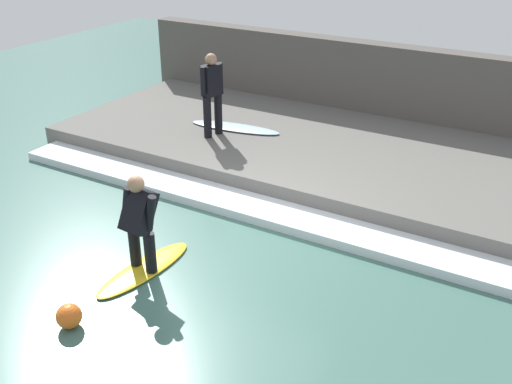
{
  "coord_description": "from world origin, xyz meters",
  "views": [
    {
      "loc": [
        -6.8,
        -4.27,
        4.92
      ],
      "look_at": [
        0.5,
        0.0,
        0.7
      ],
      "focal_mm": 42.0,
      "sensor_mm": 36.0,
      "label": 1
    }
  ],
  "objects_px": {
    "surfer_riding": "(139,219)",
    "surfboard_waiting_near": "(235,127)",
    "surfboard_riding": "(144,269)",
    "marker_buoy": "(69,316)",
    "surfer_waiting_near": "(212,90)"
  },
  "relations": [
    {
      "from": "surfer_riding",
      "to": "surfboard_waiting_near",
      "type": "distance_m",
      "value": 4.98
    },
    {
      "from": "surfboard_riding",
      "to": "marker_buoy",
      "type": "relative_size",
      "value": 5.54
    },
    {
      "from": "surfer_waiting_near",
      "to": "surfboard_waiting_near",
      "type": "relative_size",
      "value": 0.83
    },
    {
      "from": "surfboard_waiting_near",
      "to": "surfboard_riding",
      "type": "bearing_deg",
      "value": -163.46
    },
    {
      "from": "surfboard_riding",
      "to": "surfboard_waiting_near",
      "type": "height_order",
      "value": "surfboard_waiting_near"
    },
    {
      "from": "surfer_riding",
      "to": "surfboard_riding",
      "type": "bearing_deg",
      "value": 0.0
    },
    {
      "from": "surfer_waiting_near",
      "to": "surfboard_waiting_near",
      "type": "height_order",
      "value": "surfer_waiting_near"
    },
    {
      "from": "surfboard_riding",
      "to": "marker_buoy",
      "type": "distance_m",
      "value": 1.46
    },
    {
      "from": "surfer_riding",
      "to": "surfer_waiting_near",
      "type": "relative_size",
      "value": 0.85
    },
    {
      "from": "surfer_riding",
      "to": "surfboard_waiting_near",
      "type": "xyz_separation_m",
      "value": [
        4.75,
        1.41,
        -0.43
      ]
    },
    {
      "from": "surfboard_riding",
      "to": "surfboard_waiting_near",
      "type": "xyz_separation_m",
      "value": [
        4.75,
        1.41,
        0.4
      ]
    },
    {
      "from": "surfboard_riding",
      "to": "surfer_riding",
      "type": "relative_size",
      "value": 1.23
    },
    {
      "from": "surfboard_waiting_near",
      "to": "marker_buoy",
      "type": "relative_size",
      "value": 6.35
    },
    {
      "from": "marker_buoy",
      "to": "surfboard_waiting_near",
      "type": "bearing_deg",
      "value": 12.88
    },
    {
      "from": "marker_buoy",
      "to": "surfboard_riding",
      "type": "bearing_deg",
      "value": 0.25
    }
  ]
}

